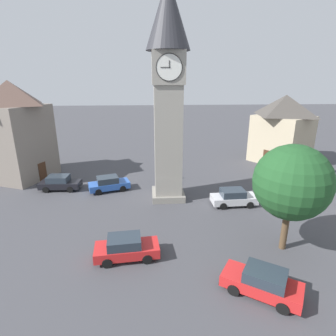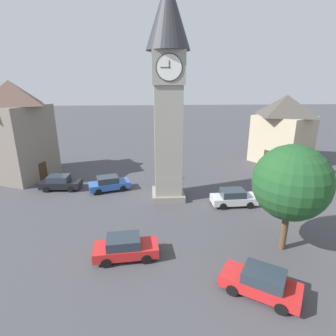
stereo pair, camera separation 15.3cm
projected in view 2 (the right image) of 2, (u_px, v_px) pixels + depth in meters
The scene contains 11 objects.
ground_plane at pixel (168, 197), 26.60m from camera, with size 200.00×200.00×0.00m, color #424247.
clock_tower at pixel (168, 78), 23.13m from camera, with size 3.73×3.73×19.04m.
car_blue_kerb at pixel (261, 283), 14.34m from camera, with size 4.37×3.69×1.53m.
car_silver_kerb at pixel (234, 198), 24.66m from camera, with size 4.18×1.91×1.53m.
car_red_corner at pixel (60, 183), 28.25m from camera, with size 4.20×1.96×1.53m.
car_white_side at pixel (109, 184), 27.98m from camera, with size 4.44×2.84×1.53m.
car_black_far at pixel (125, 247), 17.35m from camera, with size 4.26×2.09×1.53m.
pedestrian at pixel (168, 172), 30.80m from camera, with size 0.54×0.31×1.69m.
tree at pixel (291, 183), 17.04m from camera, with size 4.86×4.86×7.27m.
building_shop_left at pixel (283, 129), 36.61m from camera, with size 9.05×9.17×9.12m.
building_terrace_right at pixel (16, 130), 30.27m from camera, with size 8.03×8.17×10.98m.
Camera 2 is at (1.51, 24.32, 11.03)m, focal length 28.88 mm.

